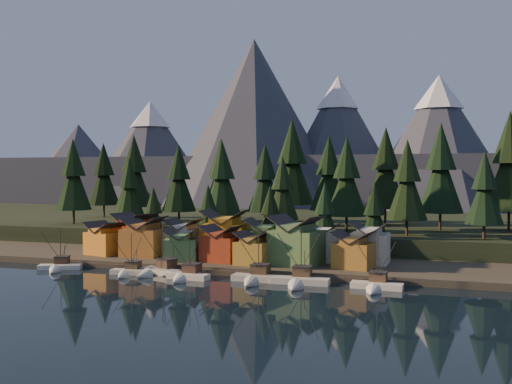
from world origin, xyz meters
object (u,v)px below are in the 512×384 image
(house_back_1, at_px, (184,236))
(house_front_0, at_px, (105,237))
(house_front_1, at_px, (144,235))
(boat_3, at_px, (186,269))
(boat_5, at_px, (299,274))
(house_back_0, at_px, (134,231))
(boat_6, at_px, (376,279))
(boat_4, at_px, (256,271))
(boat_0, at_px, (58,262))
(boat_2, at_px, (157,264))
(boat_1, at_px, (129,267))

(house_back_1, bearing_deg, house_front_0, -164.16)
(house_front_1, xyz_separation_m, house_back_1, (8.31, 5.25, -0.43))
(house_back_1, bearing_deg, boat_3, -64.88)
(boat_5, xyz_separation_m, house_back_0, (-49.91, 23.62, 4.45))
(boat_6, bearing_deg, boat_4, -177.26)
(boat_5, bearing_deg, house_back_0, 152.48)
(boat_6, bearing_deg, boat_3, -174.30)
(boat_0, height_order, house_back_0, house_back_0)
(boat_6, xyz_separation_m, house_back_1, (-49.31, 21.28, 4.07))
(house_front_0, bearing_deg, boat_0, -82.70)
(boat_2, distance_m, boat_5, 31.51)
(house_front_0, bearing_deg, boat_1, -30.60)
(boat_4, relative_size, house_front_1, 1.26)
(boat_4, bearing_deg, boat_5, -1.47)
(boat_3, height_order, boat_5, boat_5)
(boat_3, bearing_deg, boat_5, 8.39)
(boat_0, bearing_deg, boat_6, -20.82)
(boat_4, height_order, house_back_0, house_back_0)
(house_front_1, height_order, house_back_1, house_front_1)
(boat_2, bearing_deg, boat_5, 16.94)
(boat_0, height_order, house_front_1, house_front_1)
(house_front_0, relative_size, house_back_1, 1.11)
(house_front_1, xyz_separation_m, house_back_0, (-6.98, 7.39, 0.08))
(boat_6, bearing_deg, boat_2, -178.59)
(boat_2, xyz_separation_m, boat_4, (22.56, -1.13, -0.07))
(boat_0, relative_size, boat_3, 0.92)
(boat_5, relative_size, house_back_1, 1.45)
(boat_1, xyz_separation_m, house_back_0, (-12.70, 24.21, 4.79))
(boat_2, relative_size, boat_4, 0.99)
(boat_1, xyz_separation_m, boat_6, (51.90, 0.80, 0.21))
(boat_2, distance_m, boat_3, 8.72)
(boat_0, height_order, house_back_1, house_back_1)
(boat_0, distance_m, boat_3, 32.23)
(boat_5, height_order, house_back_0, house_back_0)
(boat_0, distance_m, boat_2, 24.05)
(boat_1, relative_size, boat_2, 0.83)
(boat_5, bearing_deg, boat_4, 176.12)
(boat_0, xyz_separation_m, boat_3, (32.17, -1.82, 0.34))
(boat_1, distance_m, boat_4, 28.31)
(house_front_0, height_order, house_back_0, house_back_0)
(boat_0, distance_m, boat_6, 70.19)
(boat_6, height_order, house_front_1, house_front_1)
(boat_5, relative_size, house_front_0, 1.31)
(house_back_0, bearing_deg, boat_6, -7.93)
(boat_0, distance_m, house_front_0, 16.25)
(boat_5, bearing_deg, boat_0, 177.64)
(house_back_0, bearing_deg, boat_1, -50.33)
(boat_2, bearing_deg, house_front_0, 166.23)
(house_front_0, xyz_separation_m, house_back_0, (3.57, 7.81, 0.88))
(boat_2, height_order, house_front_0, boat_2)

